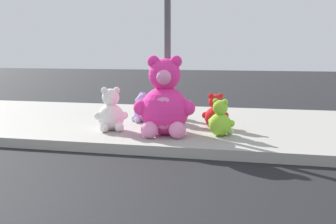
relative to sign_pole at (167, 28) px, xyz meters
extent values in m
cube|color=#9E9B93|center=(-1.00, 0.80, -1.77)|extent=(28.00, 4.40, 0.15)
cylinder|color=#4C4C51|center=(0.00, 0.00, -0.10)|extent=(0.11, 0.11, 3.20)
sphere|color=#F22D93|center=(0.09, -0.55, -1.32)|extent=(0.77, 0.77, 0.77)
ellipsoid|color=pink|center=(0.14, -0.82, -1.32)|extent=(0.45, 0.25, 0.50)
sphere|color=#F22D93|center=(0.09, -0.55, -0.74)|extent=(0.50, 0.50, 0.50)
sphere|color=pink|center=(0.13, -0.76, -0.77)|extent=(0.23, 0.23, 0.23)
sphere|color=#F22D93|center=(0.26, -0.52, -0.54)|extent=(0.19, 0.19, 0.19)
sphere|color=#F22D93|center=(0.47, -0.57, -1.26)|extent=(0.24, 0.24, 0.24)
sphere|color=pink|center=(0.36, -0.83, -1.57)|extent=(0.26, 0.26, 0.26)
sphere|color=#F22D93|center=(-0.08, -0.58, -0.54)|extent=(0.19, 0.19, 0.19)
sphere|color=#F22D93|center=(-0.25, -0.71, -1.26)|extent=(0.24, 0.24, 0.24)
sphere|color=pink|center=(-0.05, -0.91, -1.57)|extent=(0.26, 0.26, 0.26)
sphere|color=red|center=(0.79, 0.24, -1.51)|extent=(0.37, 0.37, 0.37)
ellipsoid|color=#DB7B7B|center=(0.77, 0.37, -1.51)|extent=(0.21, 0.11, 0.24)
sphere|color=red|center=(0.79, 0.24, -1.24)|extent=(0.24, 0.24, 0.24)
sphere|color=#DB7B7B|center=(0.77, 0.35, -1.25)|extent=(0.11, 0.11, 0.11)
sphere|color=red|center=(0.71, 0.23, -1.14)|extent=(0.09, 0.09, 0.09)
sphere|color=red|center=(0.61, 0.26, -1.49)|extent=(0.12, 0.12, 0.12)
sphere|color=#DB7B7B|center=(0.66, 0.38, -1.63)|extent=(0.13, 0.13, 0.13)
sphere|color=red|center=(0.87, 0.26, -1.14)|extent=(0.09, 0.09, 0.09)
sphere|color=red|center=(0.95, 0.32, -1.49)|extent=(0.12, 0.12, 0.12)
sphere|color=#DB7B7B|center=(0.86, 0.41, -1.63)|extent=(0.13, 0.13, 0.13)
sphere|color=tan|center=(-0.07, 1.07, -1.55)|extent=(0.29, 0.29, 0.29)
ellipsoid|color=beige|center=(-0.17, 1.04, -1.55)|extent=(0.11, 0.17, 0.19)
sphere|color=tan|center=(-0.07, 1.07, -1.33)|extent=(0.19, 0.19, 0.19)
sphere|color=beige|center=(-0.14, 1.04, -1.34)|extent=(0.09, 0.09, 0.09)
sphere|color=tan|center=(-0.05, 1.00, -1.25)|extent=(0.07, 0.07, 0.07)
sphere|color=tan|center=(-0.06, 0.92, -1.53)|extent=(0.09, 0.09, 0.09)
sphere|color=beige|center=(-0.16, 0.95, -1.65)|extent=(0.10, 0.10, 0.10)
sphere|color=tan|center=(-0.08, 1.13, -1.25)|extent=(0.07, 0.07, 0.07)
sphere|color=tan|center=(-0.14, 1.19, -1.53)|extent=(0.09, 0.09, 0.09)
sphere|color=beige|center=(-0.21, 1.11, -1.65)|extent=(0.10, 0.10, 0.10)
sphere|color=white|center=(-0.88, -0.39, -1.48)|extent=(0.44, 0.44, 0.44)
ellipsoid|color=white|center=(-0.81, -0.54, -1.48)|extent=(0.26, 0.19, 0.29)
sphere|color=white|center=(-0.88, -0.39, -1.14)|extent=(0.29, 0.29, 0.29)
sphere|color=white|center=(-0.83, -0.50, -1.16)|extent=(0.13, 0.13, 0.13)
sphere|color=white|center=(-0.78, -0.35, -1.03)|extent=(0.11, 0.11, 0.11)
sphere|color=white|center=(-0.66, -0.36, -1.44)|extent=(0.14, 0.14, 0.14)
sphere|color=white|center=(-0.69, -0.51, -1.62)|extent=(0.15, 0.15, 0.15)
sphere|color=white|center=(-0.97, -0.43, -1.03)|extent=(0.11, 0.11, 0.11)
sphere|color=white|center=(-1.05, -0.53, -1.44)|extent=(0.14, 0.14, 0.14)
sphere|color=white|center=(-0.91, -0.61, -1.62)|extent=(0.15, 0.15, 0.15)
sphere|color=#B28CD8|center=(-0.61, 0.56, -1.53)|extent=(0.34, 0.34, 0.34)
ellipsoid|color=silver|center=(-0.71, 0.49, -1.53)|extent=(0.17, 0.19, 0.22)
sphere|color=#B28CD8|center=(-0.61, 0.56, -1.27)|extent=(0.22, 0.22, 0.22)
sphere|color=silver|center=(-0.69, 0.51, -1.29)|extent=(0.10, 0.10, 0.10)
sphere|color=#B28CD8|center=(-0.57, 0.50, -1.19)|extent=(0.08, 0.08, 0.08)
sphere|color=#B28CD8|center=(-0.55, 0.41, -1.50)|extent=(0.11, 0.11, 0.11)
sphere|color=silver|center=(-0.68, 0.40, -1.64)|extent=(0.12, 0.12, 0.12)
sphere|color=#B28CD8|center=(-0.66, 0.62, -1.19)|extent=(0.08, 0.08, 0.08)
sphere|color=#B28CD8|center=(-0.74, 0.67, -1.50)|extent=(0.11, 0.11, 0.11)
sphere|color=silver|center=(-0.79, 0.55, -1.64)|extent=(0.12, 0.12, 0.12)
sphere|color=#8CD133|center=(0.96, -0.44, -1.52)|extent=(0.36, 0.36, 0.36)
ellipsoid|color=#B8DE87|center=(1.00, -0.32, -1.52)|extent=(0.21, 0.14, 0.23)
sphere|color=#8CD133|center=(0.96, -0.44, -1.25)|extent=(0.24, 0.24, 0.24)
sphere|color=#B8DE87|center=(0.99, -0.35, -1.27)|extent=(0.11, 0.11, 0.11)
sphere|color=#8CD133|center=(0.88, -0.41, -1.16)|extent=(0.09, 0.09, 0.09)
sphere|color=#8CD133|center=(0.81, -0.34, -1.49)|extent=(0.11, 0.11, 0.11)
sphere|color=#B8DE87|center=(0.91, -0.27, -1.64)|extent=(0.12, 0.12, 0.12)
sphere|color=#8CD133|center=(1.03, -0.47, -1.16)|extent=(0.09, 0.09, 0.09)
sphere|color=#8CD133|center=(1.13, -0.45, -1.49)|extent=(0.11, 0.11, 0.11)
sphere|color=#B8DE87|center=(1.10, -0.33, -1.64)|extent=(0.12, 0.12, 0.12)
sphere|color=olive|center=(-0.12, 0.60, -1.49)|extent=(0.42, 0.42, 0.42)
ellipsoid|color=tan|center=(-0.24, 0.51, -1.49)|extent=(0.21, 0.24, 0.27)
sphere|color=olive|center=(-0.12, 0.60, -1.17)|extent=(0.28, 0.28, 0.28)
sphere|color=tan|center=(-0.21, 0.53, -1.19)|extent=(0.13, 0.13, 0.13)
sphere|color=olive|center=(-0.06, 0.53, -1.06)|extent=(0.11, 0.11, 0.11)
sphere|color=olive|center=(-0.04, 0.41, -1.46)|extent=(0.13, 0.13, 0.13)
sphere|color=tan|center=(-0.19, 0.41, -1.63)|extent=(0.14, 0.14, 0.14)
sphere|color=olive|center=(-0.17, 0.68, -1.06)|extent=(0.11, 0.11, 0.11)
sphere|color=olive|center=(-0.28, 0.73, -1.46)|extent=(0.13, 0.13, 0.13)
sphere|color=tan|center=(-0.33, 0.59, -1.63)|extent=(0.14, 0.14, 0.14)
camera|label=1|loc=(1.76, -7.07, -0.38)|focal=46.13mm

